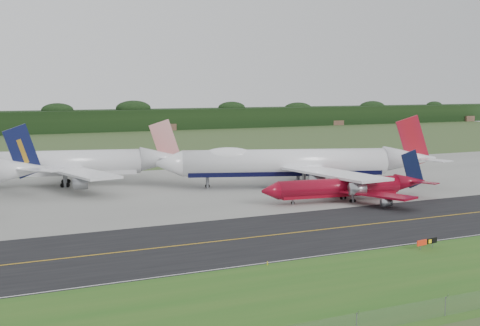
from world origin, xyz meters
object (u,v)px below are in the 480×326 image
jet_ba_747 (295,163)px  taxiway_sign (427,242)px  jet_red_737 (348,187)px  jet_star_tail (64,164)px

jet_ba_747 → taxiway_sign: bearing=-102.8°
jet_ba_747 → jet_red_737: bearing=-90.6°
jet_star_tail → jet_red_737: bearing=-44.8°
jet_red_737 → taxiway_sign: 44.45m
jet_red_737 → jet_star_tail: size_ratio=0.64×
jet_ba_747 → jet_star_tail: jet_ba_747 is taller
jet_ba_747 → jet_star_tail: (-52.05, 28.26, -0.56)m
jet_ba_747 → jet_star_tail: bearing=151.5°
jet_star_tail → taxiway_sign: size_ratio=13.83×
jet_star_tail → taxiway_sign: (37.24, -93.38, -4.52)m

